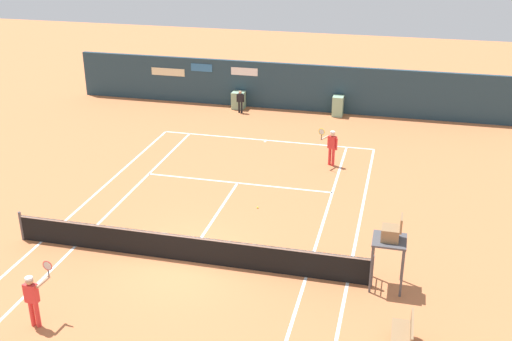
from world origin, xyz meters
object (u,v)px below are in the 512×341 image
object	(u,v)px
player_near_side	(33,296)
umpire_chair	(390,239)
ball_kid_left_post	(240,100)
tennis_ball_mid_court	(258,208)
player_bench	(405,334)
player_on_baseline	(332,145)

from	to	relation	value
player_near_side	umpire_chair	bearing A→B (deg)	29.29
ball_kid_left_post	tennis_ball_mid_court	size ratio (longest dim) A/B	18.85
umpire_chair	ball_kid_left_post	bearing A→B (deg)	29.57
ball_kid_left_post	umpire_chair	bearing A→B (deg)	114.73
player_bench	tennis_ball_mid_court	bearing A→B (deg)	38.65
player_bench	ball_kid_left_post	size ratio (longest dim) A/B	1.07
tennis_ball_mid_court	player_near_side	bearing A→B (deg)	-116.53
player_on_baseline	tennis_ball_mid_court	world-z (taller)	player_on_baseline
umpire_chair	player_near_side	xyz separation A→B (m)	(-9.31, -4.28, -0.68)
umpire_chair	tennis_ball_mid_court	distance (m)	6.79
player_near_side	ball_kid_left_post	size ratio (longest dim) A/B	1.42
player_on_baseline	ball_kid_left_post	xyz separation A→B (m)	(-5.93, 6.41, -0.24)
umpire_chair	player_on_baseline	world-z (taller)	umpire_chair
player_on_baseline	ball_kid_left_post	distance (m)	8.74
player_bench	player_near_side	world-z (taller)	player_near_side
player_bench	ball_kid_left_post	xyz separation A→B (m)	(-9.44, 18.47, 0.23)
ball_kid_left_post	tennis_ball_mid_court	bearing A→B (deg)	103.47
player_bench	player_near_side	xyz separation A→B (m)	(-9.91, -1.39, 0.45)
player_on_baseline	player_near_side	xyz separation A→B (m)	(-6.41, -13.45, -0.01)
player_on_baseline	tennis_ball_mid_court	xyz separation A→B (m)	(-2.17, -4.97, -0.94)
player_bench	tennis_ball_mid_court	xyz separation A→B (m)	(-5.68, 7.10, -0.48)
player_bench	player_near_side	size ratio (longest dim) A/B	0.75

